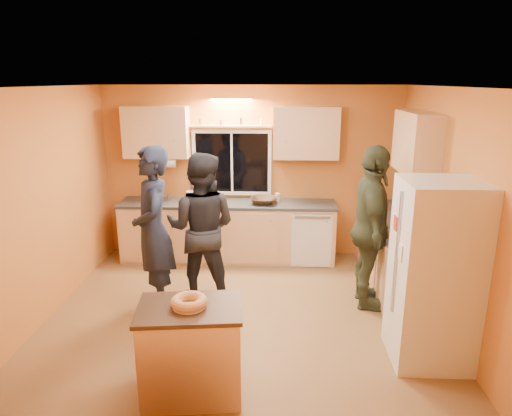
# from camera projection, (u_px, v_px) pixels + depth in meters

# --- Properties ---
(ground) EXTENTS (4.50, 4.50, 0.00)m
(ground) POSITION_uv_depth(u_px,v_px,m) (243.00, 313.00, 5.41)
(ground) COLOR brown
(ground) RESTS_ON ground
(room_shell) EXTENTS (4.54, 4.04, 2.61)m
(room_shell) POSITION_uv_depth(u_px,v_px,m) (254.00, 172.00, 5.37)
(room_shell) COLOR #C87B33
(room_shell) RESTS_ON ground
(back_counter) EXTENTS (4.23, 0.62, 0.90)m
(back_counter) POSITION_uv_depth(u_px,v_px,m) (252.00, 231.00, 6.93)
(back_counter) COLOR tan
(back_counter) RESTS_ON ground
(right_counter) EXTENTS (0.62, 1.84, 0.90)m
(right_counter) POSITION_uv_depth(u_px,v_px,m) (401.00, 264.00, 5.69)
(right_counter) COLOR tan
(right_counter) RESTS_ON ground
(refrigerator) EXTENTS (0.72, 0.70, 1.80)m
(refrigerator) POSITION_uv_depth(u_px,v_px,m) (434.00, 274.00, 4.32)
(refrigerator) COLOR silver
(refrigerator) RESTS_ON ground
(island) EXTENTS (0.93, 0.69, 0.84)m
(island) POSITION_uv_depth(u_px,v_px,m) (191.00, 350.00, 3.92)
(island) COLOR tan
(island) RESTS_ON ground
(bundt_pastry) EXTENTS (0.31, 0.31, 0.09)m
(bundt_pastry) POSITION_uv_depth(u_px,v_px,m) (189.00, 302.00, 3.79)
(bundt_pastry) COLOR tan
(bundt_pastry) RESTS_ON island
(person_left) EXTENTS (0.67, 0.83, 1.97)m
(person_left) POSITION_uv_depth(u_px,v_px,m) (153.00, 231.00, 5.29)
(person_left) COLOR black
(person_left) RESTS_ON ground
(person_center) EXTENTS (0.97, 0.79, 1.85)m
(person_center) POSITION_uv_depth(u_px,v_px,m) (202.00, 228.00, 5.56)
(person_center) COLOR black
(person_center) RESTS_ON ground
(person_right) EXTENTS (0.55, 1.18, 1.97)m
(person_right) POSITION_uv_depth(u_px,v_px,m) (371.00, 229.00, 5.36)
(person_right) COLOR #333A24
(person_right) RESTS_ON ground
(mixing_bowl) EXTENTS (0.43, 0.43, 0.09)m
(mixing_bowl) POSITION_uv_depth(u_px,v_px,m) (263.00, 201.00, 6.74)
(mixing_bowl) COLOR black
(mixing_bowl) RESTS_ON back_counter
(utensil_crock) EXTENTS (0.14, 0.14, 0.17)m
(utensil_crock) POSITION_uv_depth(u_px,v_px,m) (191.00, 197.00, 6.80)
(utensil_crock) COLOR beige
(utensil_crock) RESTS_ON back_counter
(potted_plant) EXTENTS (0.29, 0.26, 0.29)m
(potted_plant) POSITION_uv_depth(u_px,v_px,m) (421.00, 232.00, 5.04)
(potted_plant) COLOR gray
(potted_plant) RESTS_ON right_counter
(red_box) EXTENTS (0.17, 0.13, 0.07)m
(red_box) POSITION_uv_depth(u_px,v_px,m) (408.00, 228.00, 5.53)
(red_box) COLOR #B2271B
(red_box) RESTS_ON right_counter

